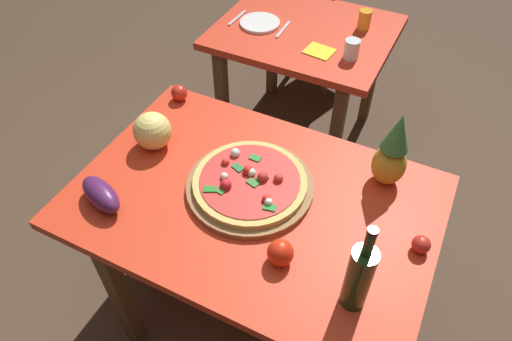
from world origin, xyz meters
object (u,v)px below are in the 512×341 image
Objects in this scene: melon at (152,131)px; eggplant at (101,194)px; display_table at (254,213)px; background_table at (304,48)px; tomato_near_board at (179,93)px; drinking_glass_water at (352,49)px; dinner_plate at (260,23)px; knife_utensil at (283,29)px; napkin_folded at (319,51)px; tomato_at_corner at (421,244)px; fork_utensil at (237,18)px; wine_bottle at (359,277)px; drinking_glass_juice at (365,20)px; pizza_board at (250,186)px; pizza at (250,181)px; bell_pepper at (280,253)px; pineapple_left at (392,153)px.

melon is 0.76× the size of eggplant.
display_table is 6.50× the size of eggplant.
tomato_near_board reaches higher than background_table.
melon reaches higher than drinking_glass_water.
dinner_plate is 1.22× the size of knife_utensil.
knife_utensil is 0.27m from napkin_folded.
drinking_glass_water reaches higher than background_table.
tomato_at_corner is at bearing 4.28° from display_table.
fork_utensil is 1.00× the size of knife_utensil.
tomato_near_board is 0.33× the size of dinner_plate.
drinking_glass_juice is (-0.46, 1.57, -0.09)m from wine_bottle.
tomato_at_corner is 1.46m from knife_utensil.
eggplant is 1.38m from drinking_glass_water.
pizza_board reaches higher than fork_utensil.
pizza is at bearing 169.21° from pizza_board.
eggplant is at bearing -146.24° from pizza_board.
eggplant is (-0.92, -0.03, -0.09)m from wine_bottle.
knife_utensil is (0.14, 0.00, -0.00)m from dinner_plate.
background_table is 1.47m from eggplant.
melon is 1.06m from dinner_plate.
drinking_glass_water reaches higher than tomato_near_board.
eggplant is (-0.67, -0.06, 0.00)m from bell_pepper.
display_table is at bearing -46.85° from pizza.
melon is 1.07m from fork_utensil.
pizza_board is 0.56m from wine_bottle.
display_table is at bearing -47.27° from pizza_board.
bell_pepper is (0.23, -0.23, 0.03)m from pizza_board.
pizza_board reaches higher than knife_utensil.
napkin_folded is at bearing 126.69° from tomato_at_corner.
tomato_at_corner is 1.66m from fork_utensil.
eggplant is at bearing -104.71° from napkin_folded.
fork_utensil is (-0.11, 0.76, -0.03)m from tomato_near_board.
melon is at bearing -87.47° from dinner_plate.
wine_bottle is at bearing -117.32° from tomato_at_corner.
tomato_at_corner is (0.87, -1.15, 0.15)m from background_table.
pizza is 5.76× the size of tomato_near_board.
bell_pepper is 0.43× the size of dinner_plate.
tomato_at_corner is (0.62, 0.01, 0.02)m from pizza_board.
tomato_at_corner is at bearing -53.31° from napkin_folded.
dinner_plate is (-0.06, 1.39, -0.04)m from eggplant.
eggplant is at bearing -95.27° from knife_utensil.
pineapple_left is 0.33m from tomato_at_corner.
melon is at bearing 171.19° from display_table.
tomato_at_corner is at bearing 62.68° from wine_bottle.
tomato_near_board reaches higher than napkin_folded.
drinking_glass_juice is at bearing 73.87° from eggplant.
eggplant is 1.39m from dinner_plate.
display_table is 7.22× the size of knife_utensil.
drinking_glass_water is at bearing 119.80° from tomato_at_corner.
fork_utensil is at bearing 178.19° from knife_utensil.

